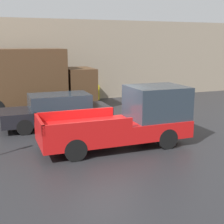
{
  "coord_description": "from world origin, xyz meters",
  "views": [
    {
      "loc": [
        -3.88,
        -11.03,
        3.78
      ],
      "look_at": [
        0.41,
        0.29,
        1.1
      ],
      "focal_mm": 50.0,
      "sensor_mm": 36.0,
      "label": 1
    }
  ],
  "objects_px": {
    "pickup_truck": "(130,119)",
    "delivery_truck": "(25,79)",
    "newspaper_box": "(95,92)",
    "car": "(57,110)"
  },
  "relations": [
    {
      "from": "pickup_truck",
      "to": "newspaper_box",
      "type": "xyz_separation_m",
      "value": [
        1.75,
        9.71,
        -0.5
      ]
    },
    {
      "from": "delivery_truck",
      "to": "pickup_truck",
      "type": "bearing_deg",
      "value": -67.81
    },
    {
      "from": "delivery_truck",
      "to": "newspaper_box",
      "type": "xyz_separation_m",
      "value": [
        4.8,
        2.22,
        -1.36
      ]
    },
    {
      "from": "car",
      "to": "newspaper_box",
      "type": "xyz_separation_m",
      "value": [
        3.78,
        6.11,
        -0.27
      ]
    },
    {
      "from": "car",
      "to": "newspaper_box",
      "type": "bearing_deg",
      "value": 58.26
    },
    {
      "from": "car",
      "to": "delivery_truck",
      "type": "xyz_separation_m",
      "value": [
        -1.02,
        3.89,
        1.08
      ]
    },
    {
      "from": "delivery_truck",
      "to": "newspaper_box",
      "type": "height_order",
      "value": "delivery_truck"
    },
    {
      "from": "pickup_truck",
      "to": "delivery_truck",
      "type": "distance_m",
      "value": 8.14
    },
    {
      "from": "delivery_truck",
      "to": "newspaper_box",
      "type": "bearing_deg",
      "value": 24.8
    },
    {
      "from": "pickup_truck",
      "to": "car",
      "type": "relative_size",
      "value": 1.13
    }
  ]
}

